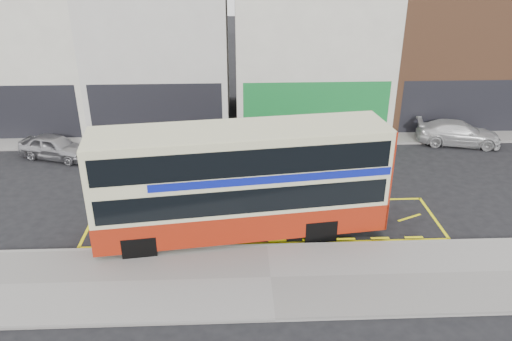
{
  "coord_description": "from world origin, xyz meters",
  "views": [
    {
      "loc": [
        -1.07,
        -15.86,
        10.46
      ],
      "look_at": [
        -0.31,
        2.0,
        2.08
      ],
      "focal_mm": 35.0,
      "sensor_mm": 36.0,
      "label": 1
    }
  ],
  "objects_px": {
    "bus_stop_post": "(130,208)",
    "car_grey": "(232,140)",
    "double_decker_bus": "(242,181)",
    "car_silver": "(55,147)",
    "street_tree_right": "(378,75)",
    "car_white": "(458,133)"
  },
  "relations": [
    {
      "from": "bus_stop_post",
      "to": "car_grey",
      "type": "xyz_separation_m",
      "value": [
        3.57,
        9.18,
        -1.13
      ]
    },
    {
      "from": "car_white",
      "to": "car_silver",
      "type": "bearing_deg",
      "value": 105.34
    },
    {
      "from": "car_silver",
      "to": "car_grey",
      "type": "height_order",
      "value": "car_grey"
    },
    {
      "from": "double_decker_bus",
      "to": "bus_stop_post",
      "type": "relative_size",
      "value": 3.92
    },
    {
      "from": "double_decker_bus",
      "to": "bus_stop_post",
      "type": "bearing_deg",
      "value": -171.41
    },
    {
      "from": "double_decker_bus",
      "to": "street_tree_right",
      "type": "relative_size",
      "value": 2.32
    },
    {
      "from": "car_silver",
      "to": "street_tree_right",
      "type": "relative_size",
      "value": 0.79
    },
    {
      "from": "car_white",
      "to": "bus_stop_post",
      "type": "bearing_deg",
      "value": 134.16
    },
    {
      "from": "car_silver",
      "to": "bus_stop_post",
      "type": "bearing_deg",
      "value": -128.81
    },
    {
      "from": "double_decker_bus",
      "to": "car_white",
      "type": "xyz_separation_m",
      "value": [
        12.1,
        8.73,
        -1.62
      ]
    },
    {
      "from": "double_decker_bus",
      "to": "car_grey",
      "type": "height_order",
      "value": "double_decker_bus"
    },
    {
      "from": "double_decker_bus",
      "to": "street_tree_right",
      "type": "distance_m",
      "value": 14.08
    },
    {
      "from": "double_decker_bus",
      "to": "car_silver",
      "type": "relative_size",
      "value": 2.95
    },
    {
      "from": "car_silver",
      "to": "street_tree_right",
      "type": "height_order",
      "value": "street_tree_right"
    },
    {
      "from": "car_silver",
      "to": "car_white",
      "type": "height_order",
      "value": "car_white"
    },
    {
      "from": "bus_stop_post",
      "to": "street_tree_right",
      "type": "bearing_deg",
      "value": 50.29
    },
    {
      "from": "double_decker_bus",
      "to": "car_grey",
      "type": "relative_size",
      "value": 2.52
    },
    {
      "from": "car_silver",
      "to": "car_grey",
      "type": "relative_size",
      "value": 0.86
    },
    {
      "from": "car_grey",
      "to": "car_white",
      "type": "bearing_deg",
      "value": -92.62
    },
    {
      "from": "car_silver",
      "to": "car_grey",
      "type": "distance_m",
      "value": 9.18
    },
    {
      "from": "bus_stop_post",
      "to": "double_decker_bus",
      "type": "bearing_deg",
      "value": 19.81
    },
    {
      "from": "car_silver",
      "to": "car_grey",
      "type": "bearing_deg",
      "value": -69.05
    }
  ]
}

